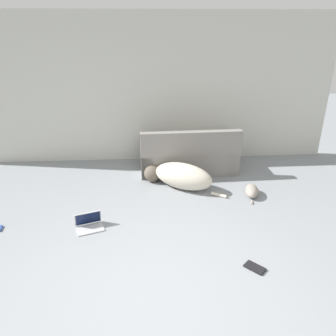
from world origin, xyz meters
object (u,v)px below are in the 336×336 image
at_px(couch, 188,156).
at_px(book_black, 255,268).
at_px(dog, 179,176).
at_px(cat, 252,191).
at_px(laptop_open, 89,223).

bearing_deg(couch, book_black, 96.93).
distance_m(couch, dog, 0.73).
distance_m(dog, cat, 1.19).
xyz_separation_m(couch, cat, (0.89, -1.05, -0.19)).
height_order(laptop_open, book_black, laptop_open).
distance_m(couch, laptop_open, 2.39).
relative_size(cat, laptop_open, 1.35).
height_order(cat, book_black, cat).
distance_m(couch, book_black, 2.79).
xyz_separation_m(couch, book_black, (0.41, -2.74, -0.26)).
distance_m(cat, laptop_open, 2.57).
bearing_deg(cat, laptop_open, 120.97).
relative_size(dog, book_black, 5.44).
bearing_deg(couch, laptop_open, 47.01).
bearing_deg(cat, dog, 86.67).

